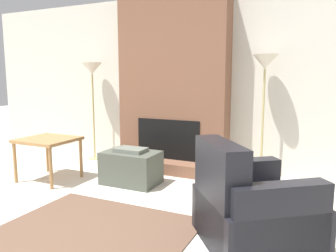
{
  "coord_description": "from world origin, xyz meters",
  "views": [
    {
      "loc": [
        2.01,
        -1.51,
        1.36
      ],
      "look_at": [
        0.0,
        2.8,
        0.66
      ],
      "focal_mm": 35.0,
      "sensor_mm": 36.0,
      "label": 1
    }
  ],
  "objects": [
    {
      "name": "ottoman",
      "position": [
        -0.16,
        2.01,
        0.22
      ],
      "size": [
        0.71,
        0.47,
        0.47
      ],
      "color": "#474C42",
      "rests_on": "ground_plane"
    },
    {
      "name": "area_rug",
      "position": [
        0.24,
        0.69,
        0.01
      ],
      "size": [
        1.7,
        1.37,
        0.01
      ],
      "primitive_type": "cube",
      "color": "brown",
      "rests_on": "ground_plane"
    },
    {
      "name": "armchair",
      "position": [
        1.53,
        1.07,
        0.28
      ],
      "size": [
        1.18,
        1.18,
        0.87
      ],
      "rotation": [
        0.0,
        0.0,
        2.22
      ],
      "color": "black",
      "rests_on": "ground_plane"
    },
    {
      "name": "side_table",
      "position": [
        -1.24,
        1.69,
        0.5
      ],
      "size": [
        0.7,
        0.64,
        0.57
      ],
      "color": "#9E7042",
      "rests_on": "ground_plane"
    },
    {
      "name": "floor_lamp_left",
      "position": [
        -1.43,
        2.91,
        1.4
      ],
      "size": [
        0.32,
        0.32,
        1.61
      ],
      "color": "tan",
      "rests_on": "ground_plane"
    },
    {
      "name": "floor_lamp_right",
      "position": [
        1.34,
        2.91,
        1.44
      ],
      "size": [
        0.32,
        0.32,
        1.66
      ],
      "color": "tan",
      "rests_on": "ground_plane"
    },
    {
      "name": "fireplace",
      "position": [
        0.0,
        2.96,
        1.23
      ],
      "size": [
        1.68,
        0.65,
        2.6
      ],
      "color": "brown",
      "rests_on": "ground_plane"
    },
    {
      "name": "wall_back",
      "position": [
        0.0,
        3.18,
        1.3
      ],
      "size": [
        7.53,
        0.06,
        2.6
      ],
      "primitive_type": "cube",
      "color": "beige",
      "rests_on": "ground_plane"
    }
  ]
}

